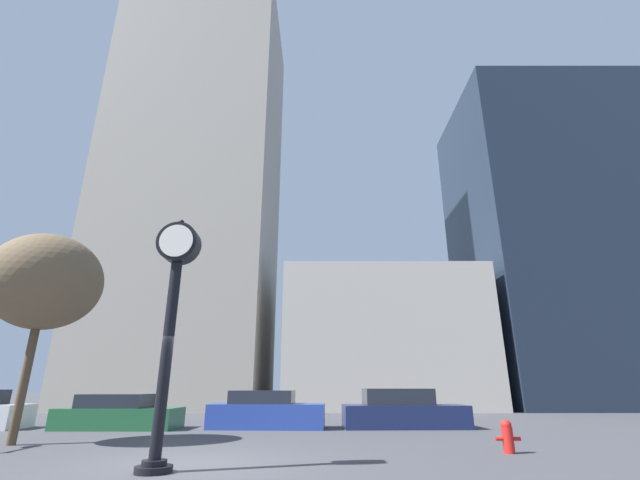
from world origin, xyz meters
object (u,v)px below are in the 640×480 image
(street_clock, at_px, (172,304))
(bare_tree, at_px, (45,282))
(car_green, at_px, (118,414))
(car_navy, at_px, (402,411))
(car_blue, at_px, (266,412))
(fire_hydrant_far, at_px, (507,436))

(street_clock, distance_m, bare_tree, 6.84)
(car_green, height_order, car_navy, car_navy)
(car_blue, height_order, bare_tree, bare_tree)
(car_navy, bearing_deg, car_blue, -179.88)
(fire_hydrant_far, bearing_deg, street_clock, -162.35)
(bare_tree, bearing_deg, street_clock, -36.40)
(car_green, relative_size, bare_tree, 0.73)
(car_green, distance_m, fire_hydrant_far, 13.77)
(fire_hydrant_far, bearing_deg, bare_tree, 173.35)
(car_green, distance_m, car_blue, 5.63)
(car_blue, xyz_separation_m, car_navy, (5.32, 0.17, 0.02))
(street_clock, distance_m, car_blue, 9.35)
(car_green, bearing_deg, fire_hydrant_far, -26.22)
(bare_tree, bearing_deg, car_green, 80.42)
(car_blue, bearing_deg, bare_tree, -139.82)
(street_clock, bearing_deg, car_navy, 55.06)
(car_blue, bearing_deg, car_navy, 4.32)
(street_clock, relative_size, car_navy, 1.05)
(car_navy, height_order, bare_tree, bare_tree)
(street_clock, bearing_deg, car_blue, 83.39)
(car_navy, distance_m, fire_hydrant_far, 6.79)
(car_blue, xyz_separation_m, bare_tree, (-6.42, -4.96, 4.00))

